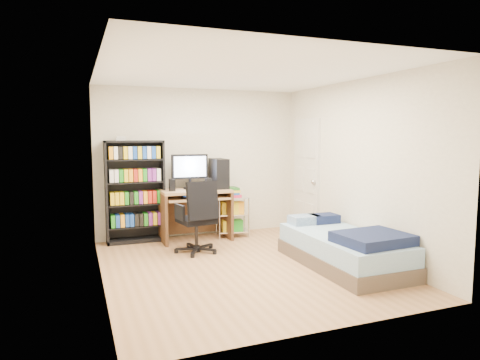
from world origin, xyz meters
name	(u,v)px	position (x,y,z in m)	size (l,w,h in m)	color
room	(242,172)	(0.00, 0.00, 1.25)	(3.58, 4.08, 2.58)	tan
media_shelf	(135,190)	(-1.12, 1.84, 0.84)	(0.92, 0.31, 1.70)	black
computer_desk	(201,193)	(-0.08, 1.67, 0.76)	(1.12, 0.65, 1.41)	tan
office_chair	(198,230)	(-0.37, 0.85, 0.34)	(0.73, 0.73, 1.07)	black
wire_cart	(232,204)	(0.46, 1.64, 0.55)	(0.57, 0.45, 0.84)	silver
bed	(344,248)	(1.25, -0.47, 0.24)	(0.96, 1.92, 0.55)	brown
door	(307,177)	(1.72, 1.35, 1.00)	(0.12, 0.80, 2.00)	silver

